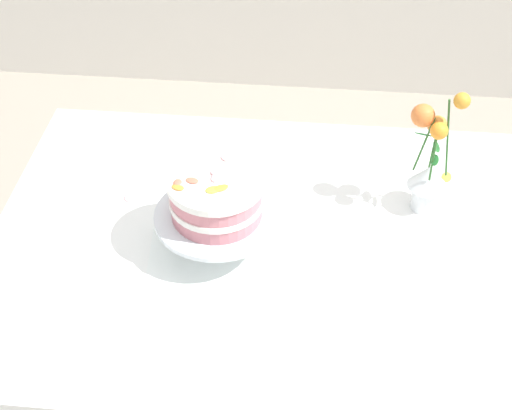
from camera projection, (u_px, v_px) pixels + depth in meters
dining_table at (279, 275)px, 1.81m from camera, size 1.40×1.00×0.74m
linen_napkin at (218, 245)px, 1.76m from camera, size 0.35×0.35×0.00m
cake_stand at (217, 219)px, 1.70m from camera, size 0.29×0.29×0.10m
layer_cake at (216, 196)px, 1.66m from camera, size 0.22×0.22×0.11m
flower_vase at (430, 163)px, 1.77m from camera, size 0.12×0.10×0.34m
loose_petal_0 at (182, 187)px, 1.92m from camera, size 0.04×0.04×0.01m
loose_petal_1 at (447, 177)px, 1.95m from camera, size 0.03×0.05×0.00m
loose_petal_2 at (129, 197)px, 1.89m from camera, size 0.02×0.04×0.00m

